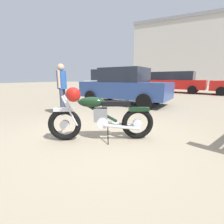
{
  "coord_description": "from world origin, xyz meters",
  "views": [
    {
      "loc": [
        1.72,
        -2.77,
        1.21
      ],
      "look_at": [
        0.21,
        0.21,
        0.48
      ],
      "focal_mm": 24.88,
      "sensor_mm": 36.0,
      "label": 1
    }
  ],
  "objects_px": {
    "dark_sedan_left": "(174,81)",
    "pale_sedan_back": "(124,86)",
    "red_hatchback_near": "(114,82)",
    "bystander": "(62,84)",
    "vintage_motorcycle": "(99,116)"
  },
  "relations": [
    {
      "from": "red_hatchback_near",
      "to": "pale_sedan_back",
      "type": "distance_m",
      "value": 3.6
    },
    {
      "from": "bystander",
      "to": "dark_sedan_left",
      "type": "bearing_deg",
      "value": 58.03
    },
    {
      "from": "red_hatchback_near",
      "to": "bystander",
      "type": "bearing_deg",
      "value": -82.77
    },
    {
      "from": "bystander",
      "to": "dark_sedan_left",
      "type": "height_order",
      "value": "dark_sedan_left"
    },
    {
      "from": "dark_sedan_left",
      "to": "red_hatchback_near",
      "type": "xyz_separation_m",
      "value": [
        -3.48,
        -4.66,
        -0.02
      ]
    },
    {
      "from": "vintage_motorcycle",
      "to": "bystander",
      "type": "bearing_deg",
      "value": -61.55
    },
    {
      "from": "bystander",
      "to": "pale_sedan_back",
      "type": "height_order",
      "value": "pale_sedan_back"
    },
    {
      "from": "vintage_motorcycle",
      "to": "dark_sedan_left",
      "type": "distance_m",
      "value": 12.06
    },
    {
      "from": "bystander",
      "to": "dark_sedan_left",
      "type": "distance_m",
      "value": 10.95
    },
    {
      "from": "vintage_motorcycle",
      "to": "pale_sedan_back",
      "type": "xyz_separation_m",
      "value": [
        -1.29,
        4.41,
        0.34
      ]
    },
    {
      "from": "vintage_motorcycle",
      "to": "pale_sedan_back",
      "type": "height_order",
      "value": "pale_sedan_back"
    },
    {
      "from": "bystander",
      "to": "dark_sedan_left",
      "type": "relative_size",
      "value": 0.34
    },
    {
      "from": "dark_sedan_left",
      "to": "pale_sedan_back",
      "type": "xyz_separation_m",
      "value": [
        -1.45,
        -7.63,
        -0.1
      ]
    },
    {
      "from": "dark_sedan_left",
      "to": "pale_sedan_back",
      "type": "height_order",
      "value": "dark_sedan_left"
    },
    {
      "from": "dark_sedan_left",
      "to": "bystander",
      "type": "bearing_deg",
      "value": -94.7
    }
  ]
}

